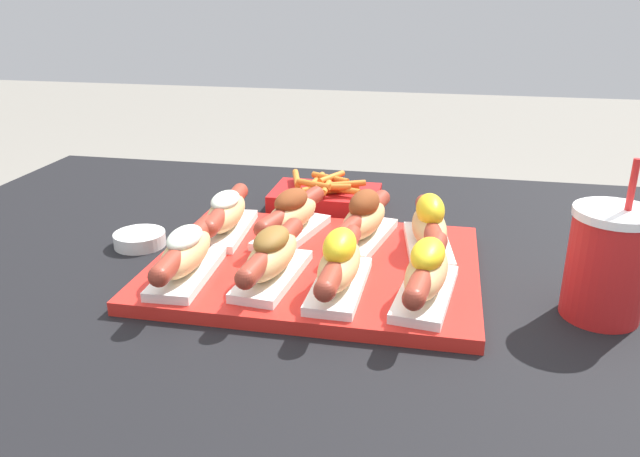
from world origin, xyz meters
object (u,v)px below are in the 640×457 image
at_px(serving_tray, 317,266).
at_px(hot_dog_7, 429,226).
at_px(hot_dog_5, 291,215).
at_px(hot_dog_6, 364,219).
at_px(drink_cup, 607,264).
at_px(hot_dog_1, 272,256).
at_px(hot_dog_4, 226,213).
at_px(hot_dog_0, 186,253).
at_px(fries_basket, 326,198).
at_px(hot_dog_2, 340,264).
at_px(sauce_bowl, 140,238).
at_px(hot_dog_3, 427,272).

height_order(serving_tray, hot_dog_7, hot_dog_7).
distance_m(serving_tray, hot_dog_5, 0.11).
bearing_deg(hot_dog_6, drink_cup, -23.97).
height_order(hot_dog_1, drink_cup, drink_cup).
distance_m(hot_dog_4, hot_dog_7, 0.31).
bearing_deg(hot_dog_0, drink_cup, 3.41).
height_order(serving_tray, hot_dog_5, hot_dog_5).
relative_size(hot_dog_0, fries_basket, 1.06).
xyz_separation_m(serving_tray, hot_dog_6, (0.05, 0.08, 0.04)).
xyz_separation_m(hot_dog_4, hot_dog_6, (0.21, 0.01, 0.00)).
distance_m(hot_dog_2, fries_basket, 0.36).
bearing_deg(fries_basket, sauce_bowl, -137.66).
bearing_deg(hot_dog_6, serving_tray, -122.68).
relative_size(hot_dog_1, hot_dog_6, 1.01).
bearing_deg(hot_dog_1, hot_dog_6, 57.48).
bearing_deg(sauce_bowl, hot_dog_5, 10.34).
bearing_deg(hot_dog_1, hot_dog_3, -3.51).
distance_m(hot_dog_5, hot_dog_7, 0.21).
distance_m(hot_dog_4, hot_dog_6, 0.21).
bearing_deg(hot_dog_3, serving_tray, 151.54).
distance_m(hot_dog_0, drink_cup, 0.52).
xyz_separation_m(hot_dog_3, hot_dog_6, (-0.10, 0.17, 0.00)).
height_order(hot_dog_1, hot_dog_7, hot_dog_7).
height_order(hot_dog_2, hot_dog_6, same).
relative_size(hot_dog_0, hot_dog_2, 1.00).
relative_size(hot_dog_6, hot_dog_7, 0.99).
xyz_separation_m(hot_dog_2, fries_basket, (-0.08, 0.35, -0.03)).
bearing_deg(drink_cup, hot_dog_0, -176.59).
bearing_deg(fries_basket, drink_cup, -38.58).
bearing_deg(hot_dog_7, hot_dog_6, 173.08).
height_order(serving_tray, hot_dog_3, hot_dog_3).
relative_size(hot_dog_0, hot_dog_4, 1.00).
relative_size(hot_dog_7, fries_basket, 1.05).
xyz_separation_m(hot_dog_7, fries_basket, (-0.19, 0.19, -0.03)).
distance_m(sauce_bowl, fries_basket, 0.34).
height_order(serving_tray, hot_dog_2, hot_dog_2).
height_order(hot_dog_0, hot_dog_7, hot_dog_7).
height_order(hot_dog_0, fries_basket, hot_dog_0).
bearing_deg(fries_basket, hot_dog_3, -61.20).
height_order(hot_dog_2, drink_cup, drink_cup).
height_order(hot_dog_0, drink_cup, drink_cup).
relative_size(serving_tray, hot_dog_3, 2.23).
height_order(hot_dog_6, fries_basket, hot_dog_6).
bearing_deg(hot_dog_2, hot_dog_0, -179.40).
xyz_separation_m(hot_dog_2, hot_dog_4, (-0.20, 0.15, -0.00)).
bearing_deg(drink_cup, hot_dog_5, 162.04).
height_order(hot_dog_7, sauce_bowl, hot_dog_7).
distance_m(hot_dog_1, hot_dog_7, 0.24).
bearing_deg(hot_dog_7, hot_dog_2, -124.15).
height_order(hot_dog_2, hot_dog_7, hot_dog_7).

